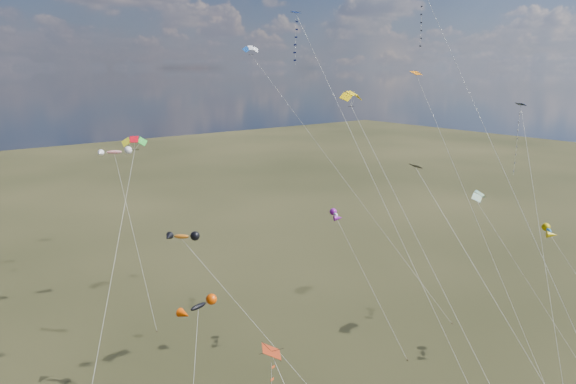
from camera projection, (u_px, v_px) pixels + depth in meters
diamond_black_high at (436, 47)px, 46.64m from camera, size 9.00×29.74×38.02m
diamond_navy_tall at (310, 65)px, 49.15m from camera, size 0.87×26.75×36.03m
diamond_black_mid at (474, 265)px, 39.01m from camera, size 3.27×18.28×23.17m
diamond_navy_right at (520, 156)px, 43.54m from camera, size 10.97×13.83×27.77m
diamond_orange_center at (453, 162)px, 49.74m from camera, size 2.35×20.24×30.36m
parafoil_yellow at (352, 95)px, 50.77m from camera, size 4.94×25.86×28.88m
parafoil_blue_white at (253, 50)px, 66.11m from camera, size 14.16×25.03×33.76m
parafoil_striped at (480, 194)px, 58.94m from camera, size 3.76×13.37×17.34m
parafoil_tricolor at (134, 141)px, 47.21m from camera, size 14.07×16.82×24.81m
novelty_black_orange at (198, 307)px, 39.22m from camera, size 7.40×8.39×13.35m
novelty_orange_black at (182, 237)px, 48.94m from camera, size 9.73×11.77×15.50m
novelty_white_purple at (336, 215)px, 56.30m from camera, size 4.05×9.62×15.42m
novelty_redwhite_stripe at (114, 152)px, 66.30m from camera, size 4.02×13.72×20.67m
novelty_blue_yellow at (549, 231)px, 54.02m from camera, size 7.44×9.03×14.44m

